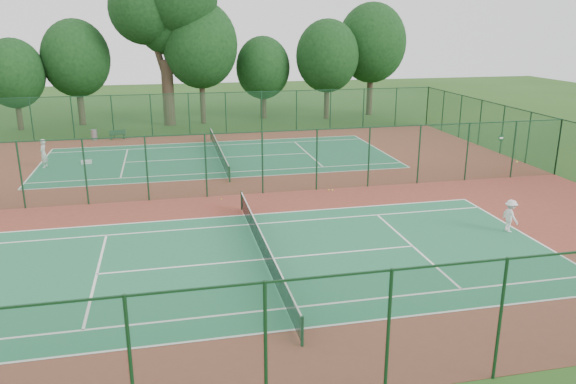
% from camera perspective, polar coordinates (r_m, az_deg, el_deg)
% --- Properties ---
extents(ground, '(120.00, 120.00, 0.00)m').
position_cam_1_polar(ground, '(30.99, -5.37, -0.30)').
color(ground, '#244A17').
rests_on(ground, ground).
extents(red_pad, '(40.00, 36.00, 0.01)m').
position_cam_1_polar(red_pad, '(30.99, -5.37, -0.29)').
color(red_pad, brown).
rests_on(red_pad, ground).
extents(court_near, '(23.77, 10.97, 0.01)m').
position_cam_1_polar(court_near, '(22.62, -2.46, -6.86)').
color(court_near, '#216B46').
rests_on(court_near, red_pad).
extents(court_far, '(23.77, 10.97, 0.01)m').
position_cam_1_polar(court_far, '(39.63, -7.02, 3.48)').
color(court_far, '#206545').
rests_on(court_far, red_pad).
extents(fence_north, '(40.00, 0.09, 3.50)m').
position_cam_1_polar(fence_north, '(48.11, -8.17, 7.92)').
color(fence_north, '#194B29').
rests_on(fence_north, ground).
extents(fence_south, '(40.00, 0.09, 3.50)m').
position_cam_1_polar(fence_south, '(14.02, 4.12, -14.80)').
color(fence_south, '#16432B').
rests_on(fence_south, ground).
extents(fence_east, '(0.09, 36.00, 3.50)m').
position_cam_1_polar(fence_east, '(38.37, 25.76, 4.15)').
color(fence_east, '#164425').
rests_on(fence_east, ground).
extents(fence_divider, '(40.00, 0.09, 3.50)m').
position_cam_1_polar(fence_divider, '(30.52, -5.46, 2.86)').
color(fence_divider, '#184926').
rests_on(fence_divider, ground).
extents(tennis_net_near, '(0.10, 12.90, 0.97)m').
position_cam_1_polar(tennis_net_near, '(22.41, -2.47, -5.62)').
color(tennis_net_near, '#133520').
rests_on(tennis_net_near, ground).
extents(tennis_net_far, '(0.10, 12.90, 0.97)m').
position_cam_1_polar(tennis_net_far, '(39.51, -7.05, 4.23)').
color(tennis_net_far, '#153A20').
rests_on(tennis_net_far, ground).
extents(player_near, '(0.63, 1.01, 1.50)m').
position_cam_1_polar(player_near, '(27.15, 21.65, -2.26)').
color(player_near, silver).
rests_on(player_near, court_near).
extents(player_far, '(0.54, 0.73, 1.85)m').
position_cam_1_polar(player_far, '(39.80, -23.60, 3.61)').
color(player_far, silver).
rests_on(player_far, court_far).
extents(trash_bin, '(0.64, 0.64, 0.86)m').
position_cam_1_polar(trash_bin, '(47.82, -19.09, 5.50)').
color(trash_bin, gray).
rests_on(trash_bin, red_pad).
extents(bench, '(1.33, 0.67, 0.79)m').
position_cam_1_polar(bench, '(47.58, -16.93, 5.62)').
color(bench, '#13381E').
rests_on(bench, red_pad).
extents(kit_bag, '(0.70, 0.31, 0.26)m').
position_cam_1_polar(kit_bag, '(39.93, -19.79, 2.88)').
color(kit_bag, silver).
rests_on(kit_bag, red_pad).
extents(stray_ball_a, '(0.08, 0.08, 0.08)m').
position_cam_1_polar(stray_ball_a, '(31.69, 4.16, 0.21)').
color(stray_ball_a, gold).
rests_on(stray_ball_a, red_pad).
extents(stray_ball_b, '(0.07, 0.07, 0.07)m').
position_cam_1_polar(stray_ball_b, '(31.70, 4.54, 0.20)').
color(stray_ball_b, yellow).
rests_on(stray_ball_b, red_pad).
extents(stray_ball_c, '(0.06, 0.06, 0.06)m').
position_cam_1_polar(stray_ball_c, '(30.17, -6.78, -0.74)').
color(stray_ball_c, '#D0D531').
rests_on(stray_ball_c, red_pad).
extents(big_tree, '(9.48, 6.94, 14.57)m').
position_cam_1_polar(big_tree, '(52.83, -12.47, 17.81)').
color(big_tree, '#36281D').
rests_on(big_tree, ground).
extents(evergreen_row, '(39.00, 5.00, 12.00)m').
position_cam_1_polar(evergreen_row, '(54.58, -8.10, 7.10)').
color(evergreen_row, black).
rests_on(evergreen_row, ground).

